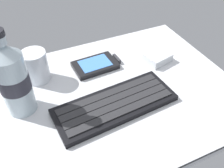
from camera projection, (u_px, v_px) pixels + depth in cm
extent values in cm
cube|color=silver|center=(112.00, 96.00, 62.76)|extent=(64.00, 48.00, 2.00)
cube|color=black|center=(115.00, 105.00, 58.11)|extent=(29.73, 13.12, 1.40)
cube|color=#28282B|center=(108.00, 93.00, 59.69)|extent=(26.75, 3.97, 0.30)
cube|color=#28282B|center=(113.00, 99.00, 58.26)|extent=(26.75, 3.97, 0.30)
cube|color=#28282B|center=(117.00, 105.00, 56.83)|extent=(26.75, 3.97, 0.30)
cube|color=#28282B|center=(122.00, 111.00, 55.40)|extent=(26.75, 3.97, 0.30)
cube|color=black|center=(97.00, 65.00, 69.53)|extent=(12.31, 8.10, 1.40)
cube|color=#4C8CEA|center=(97.00, 63.00, 69.02)|extent=(8.64, 6.28, 0.10)
cube|color=#333338|center=(117.00, 59.00, 71.68)|extent=(0.96, 3.83, 1.12)
cylinder|color=silver|center=(36.00, 66.00, 63.24)|extent=(6.40, 6.40, 8.50)
cylinder|color=yellow|center=(37.00, 69.00, 63.90)|extent=(5.50, 5.50, 6.12)
cylinder|color=silver|center=(15.00, 85.00, 53.22)|extent=(6.60, 6.60, 15.00)
cone|color=silver|center=(3.00, 50.00, 47.25)|extent=(6.60, 6.60, 2.80)
cylinder|color=#2D2D38|center=(14.00, 82.00, 52.72)|extent=(6.73, 6.73, 3.80)
cube|color=silver|center=(158.00, 58.00, 71.19)|extent=(8.04, 6.97, 2.40)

